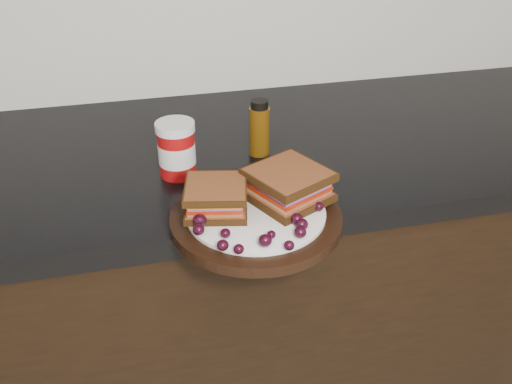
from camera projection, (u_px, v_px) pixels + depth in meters
base_cabinets at (239, 314)px, 1.42m from camera, size 3.96×0.58×0.86m
countertop at (236, 154)px, 1.19m from camera, size 3.98×0.60×0.04m
plate at (256, 219)px, 0.93m from camera, size 0.28×0.28×0.02m
sandwich_left at (216, 197)px, 0.91m from camera, size 0.12×0.12×0.05m
sandwich_right at (288, 185)px, 0.94m from camera, size 0.16×0.16×0.05m
grape_0 at (199, 230)px, 0.86m from camera, size 0.02×0.02×0.02m
grape_1 at (225, 233)px, 0.85m from camera, size 0.02×0.02×0.01m
grape_2 at (223, 245)px, 0.83m from camera, size 0.02×0.02×0.02m
grape_3 at (239, 249)px, 0.82m from camera, size 0.02×0.02×0.01m
grape_4 at (265, 240)px, 0.84m from camera, size 0.02×0.02×0.02m
grape_5 at (271, 235)px, 0.85m from camera, size 0.01×0.01×0.01m
grape_6 at (289, 245)px, 0.83m from camera, size 0.02×0.02×0.01m
grape_7 at (300, 232)px, 0.85m from camera, size 0.02×0.02×0.02m
grape_8 at (302, 224)px, 0.87m from camera, size 0.02×0.02×0.02m
grape_9 at (297, 219)px, 0.88m from camera, size 0.02×0.02×0.02m
grape_10 at (318, 207)px, 0.92m from camera, size 0.02×0.02×0.02m
grape_11 at (305, 202)px, 0.93m from camera, size 0.02×0.02×0.02m
grape_12 at (301, 195)px, 0.94m from camera, size 0.02×0.02×0.02m
grape_13 at (297, 188)px, 0.97m from camera, size 0.02×0.02×0.02m
grape_14 at (224, 193)px, 0.95m from camera, size 0.02×0.02×0.02m
grape_15 at (230, 201)px, 0.93m from camera, size 0.02×0.02×0.02m
grape_16 at (211, 206)px, 0.91m from camera, size 0.02×0.02×0.02m
grape_17 at (208, 210)px, 0.91m from camera, size 0.02×0.02×0.02m
grape_18 at (200, 220)px, 0.88m from camera, size 0.02×0.02×0.02m
grape_19 at (220, 194)px, 0.95m from camera, size 0.02×0.02×0.02m
grape_20 at (220, 206)px, 0.92m from camera, size 0.02×0.02×0.02m
grape_21 at (221, 211)px, 0.91m from camera, size 0.02×0.02×0.02m
condiment_jar at (177, 149)px, 1.04m from camera, size 0.08×0.08×0.11m
oil_bottle at (259, 128)px, 1.12m from camera, size 0.04×0.04×0.11m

